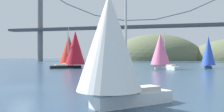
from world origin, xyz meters
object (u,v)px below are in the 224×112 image
sailboat_pink_spinnaker (161,50)px  sailboat_crimson_sail (75,49)px  sailboat_blue_spinnaker (208,52)px  channel_buoy (131,71)px  sailboat_white_mainsail (111,46)px  sailboat_scarlet_sail (69,50)px

sailboat_pink_spinnaker → sailboat_crimson_sail: (-21.48, -1.39, 0.39)m
sailboat_pink_spinnaker → sailboat_crimson_sail: bearing=-176.3°
sailboat_blue_spinnaker → channel_buoy: sailboat_blue_spinnaker is taller
sailboat_white_mainsail → channel_buoy: 29.48m
sailboat_blue_spinnaker → channel_buoy: size_ratio=3.14×
sailboat_blue_spinnaker → sailboat_white_mainsail: bearing=-104.7°
sailboat_white_mainsail → channel_buoy: sailboat_white_mainsail is taller
sailboat_white_mainsail → sailboat_crimson_sail: bearing=115.6°
sailboat_white_mainsail → sailboat_blue_spinnaker: bearing=75.3°
sailboat_pink_spinnaker → sailboat_white_mainsail: sailboat_pink_spinnaker is taller
sailboat_scarlet_sail → sailboat_white_mainsail: (26.21, -51.64, -0.98)m
sailboat_white_mainsail → sailboat_pink_spinnaker: bearing=88.3°
sailboat_white_mainsail → channel_buoy: size_ratio=3.13×
sailboat_blue_spinnaker → sailboat_white_mainsail: size_ratio=1.00×
sailboat_scarlet_sail → sailboat_pink_spinnaker: bearing=-16.6°
sailboat_scarlet_sail → sailboat_white_mainsail: size_ratio=1.23×
sailboat_crimson_sail → sailboat_scarlet_sail: bearing=122.1°
sailboat_blue_spinnaker → sailboat_pink_spinnaker: bearing=-156.8°
sailboat_blue_spinnaker → sailboat_crimson_sail: 33.47m
sailboat_pink_spinnaker → channel_buoy: size_ratio=3.37×
sailboat_pink_spinnaker → sailboat_white_mainsail: (-1.30, -43.43, -0.65)m
sailboat_scarlet_sail → sailboat_blue_spinnaker: 39.03m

